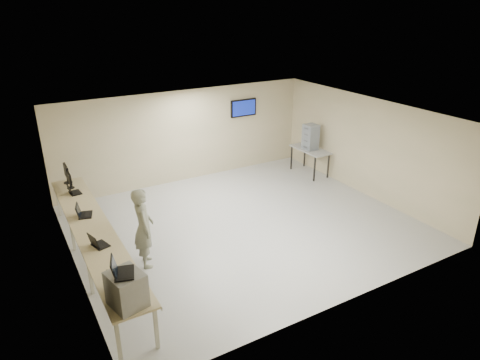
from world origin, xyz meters
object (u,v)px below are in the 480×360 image
side_table (310,151)px  soldier (144,228)px  workbench (93,232)px  equipment_box (126,289)px

side_table → soldier: bearing=-159.2°
workbench → equipment_box: (-0.06, -2.69, 0.35)m
soldier → side_table: bearing=-59.2°
equipment_box → side_table: (7.25, 4.64, -0.42)m
equipment_box → side_table: size_ratio=0.40×
side_table → equipment_box: bearing=-147.4°
soldier → side_table: soldier is taller
equipment_box → side_table: 8.62m
equipment_box → side_table: bearing=19.2°
equipment_box → soldier: 2.48m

